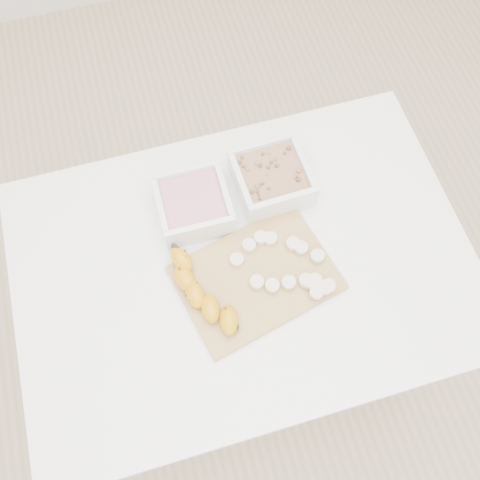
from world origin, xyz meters
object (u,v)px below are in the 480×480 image
object	(u,v)px
table	(244,278)
bowl_yogurt	(194,204)
banana	(203,293)
cutting_board	(256,278)
bowl_granola	(272,178)

from	to	relation	value
table	bowl_yogurt	bearing A→B (deg)	115.41
table	banana	xyz separation A→B (m)	(-0.10, -0.05, 0.13)
table	banana	bearing A→B (deg)	-152.76
cutting_board	banana	size ratio (longest dim) A/B	1.47
table	cutting_board	xyz separation A→B (m)	(0.01, -0.04, 0.10)
banana	bowl_granola	bearing A→B (deg)	35.30
bowl_yogurt	cutting_board	world-z (taller)	bowl_yogurt
bowl_granola	banana	xyz separation A→B (m)	(-0.22, -0.22, -0.00)
bowl_yogurt	bowl_granola	bearing A→B (deg)	4.55
table	bowl_granola	size ratio (longest dim) A/B	5.96
bowl_yogurt	banana	xyz separation A→B (m)	(-0.03, -0.21, -0.00)
bowl_granola	cutting_board	size ratio (longest dim) A/B	0.52
table	cutting_board	world-z (taller)	cutting_board
bowl_yogurt	cutting_board	size ratio (longest dim) A/B	0.49
bowl_yogurt	cutting_board	xyz separation A→B (m)	(0.09, -0.19, -0.03)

